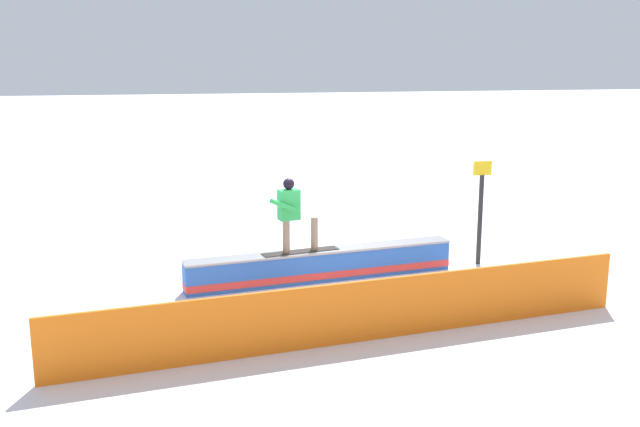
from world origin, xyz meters
name	(u,v)px	position (x,y,z in m)	size (l,w,h in m)	color
ground_plane	(322,280)	(0.00, 0.00, 0.00)	(120.00, 120.00, 0.00)	white
grind_box	(322,266)	(0.00, 0.00, 0.29)	(5.51, 1.38, 0.63)	blue
snowboarder	(292,213)	(0.61, 0.11, 1.43)	(1.58, 0.67, 1.49)	black
safety_fence	(358,312)	(0.00, 3.23, 0.50)	(9.62, 0.06, 1.00)	orange
trail_marker	(480,210)	(-3.52, -0.55, 1.19)	(0.40, 0.10, 2.23)	#262628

